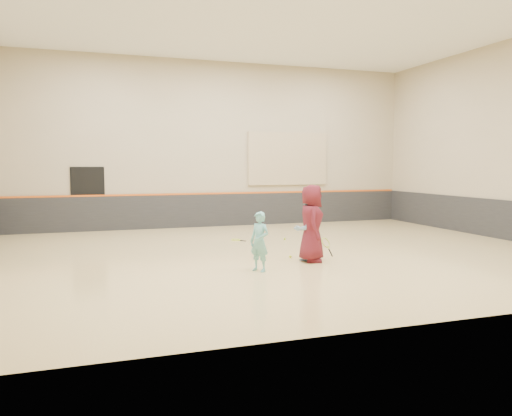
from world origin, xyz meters
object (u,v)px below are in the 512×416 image
object	(u,v)px
girl	(260,242)
instructor	(308,230)
young_man	(312,223)
spare_racket	(236,239)

from	to	relation	value
girl	instructor	xyz separation A→B (m)	(1.47, 0.78, 0.09)
young_man	spare_racket	bearing A→B (deg)	29.91
girl	young_man	bearing A→B (deg)	79.52
girl	young_man	xyz separation A→B (m)	(1.51, 0.63, 0.27)
girl	young_man	distance (m)	1.65
spare_racket	young_man	bearing A→B (deg)	-78.38
instructor	young_man	world-z (taller)	young_man
instructor	spare_racket	world-z (taller)	instructor
spare_racket	instructor	bearing A→B (deg)	-78.41
instructor	young_man	size ratio (longest dim) A/B	0.81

